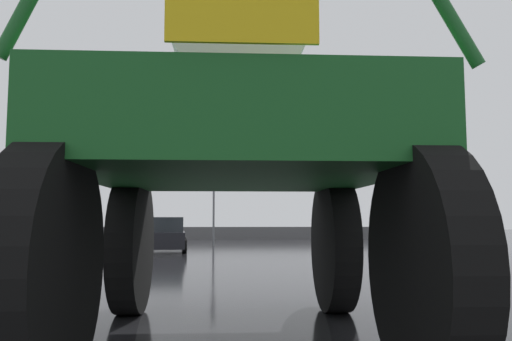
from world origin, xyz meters
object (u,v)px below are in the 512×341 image
object	(u,v)px
traffic_signal_far_right	(214,192)
bare_tree_right	(411,148)
sedan_ahead	(165,235)
traffic_signal_near_right	(420,151)
oversize_sprayer	(237,155)
traffic_signal_far_left	(78,198)

from	to	relation	value
traffic_signal_far_right	bare_tree_right	bearing A→B (deg)	-20.69
sedan_ahead	traffic_signal_near_right	size ratio (longest dim) A/B	1.09
sedan_ahead	oversize_sprayer	bearing A→B (deg)	-176.07
bare_tree_right	sedan_ahead	bearing A→B (deg)	-173.56
oversize_sprayer	traffic_signal_near_right	xyz separation A→B (m)	(4.01, 4.30, 0.68)
traffic_signal_near_right	bare_tree_right	bearing A→B (deg)	69.20
traffic_signal_far_left	bare_tree_right	bearing A→B (deg)	-12.25
oversize_sprayer	sedan_ahead	xyz separation A→B (m)	(-2.35, 17.71, -1.43)
traffic_signal_near_right	bare_tree_right	distance (m)	15.95
oversize_sprayer	traffic_signal_far_left	bearing A→B (deg)	19.75
sedan_ahead	traffic_signal_far_left	distance (m)	7.44
sedan_ahead	traffic_signal_far_left	world-z (taller)	traffic_signal_far_left
traffic_signal_near_right	bare_tree_right	xyz separation A→B (m)	(5.61, 14.77, 2.19)
oversize_sprayer	traffic_signal_far_right	bearing A→B (deg)	2.06
traffic_signal_near_right	bare_tree_right	world-z (taller)	bare_tree_right
sedan_ahead	traffic_signal_far_right	distance (m)	5.93
traffic_signal_far_left	bare_tree_right	world-z (taller)	bare_tree_right
sedan_ahead	bare_tree_right	bearing A→B (deg)	-87.21
oversize_sprayer	sedan_ahead	size ratio (longest dim) A/B	1.38
sedan_ahead	traffic_signal_far_left	size ratio (longest dim) A/B	1.18
traffic_signal_near_right	traffic_signal_far_right	distance (m)	18.94
traffic_signal_far_right	bare_tree_right	size ratio (longest dim) A/B	0.65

